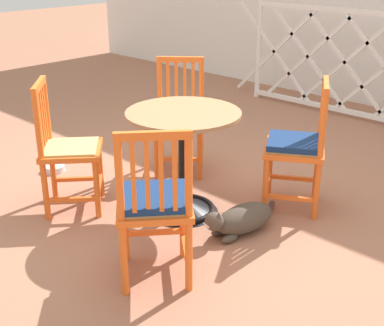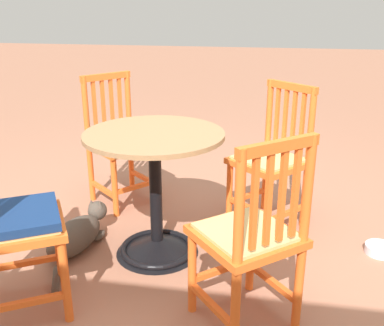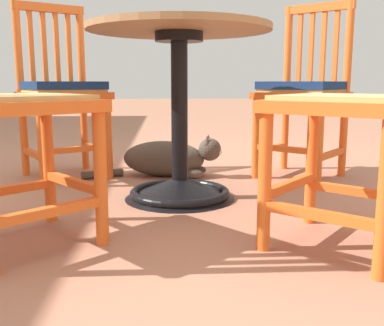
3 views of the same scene
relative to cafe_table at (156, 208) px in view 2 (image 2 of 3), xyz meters
name	(u,v)px [view 2 (image 2 of 3)]	position (x,y,z in m)	size (l,w,h in m)	color
ground_plane	(170,259)	(-0.09, 0.06, -0.28)	(24.00, 24.00, 0.00)	#A36B51
cafe_table	(156,208)	(0.00, 0.00, 0.00)	(0.76, 0.76, 0.73)	black
orange_chair_near_fence	(272,161)	(-0.63, -0.49, 0.15)	(0.56, 0.56, 0.91)	orange
orange_chair_facing_out	(120,142)	(0.43, -0.67, 0.16)	(0.56, 0.56, 0.91)	orange
orange_chair_at_corner	(13,224)	(0.51, 0.60, 0.16)	(0.55, 0.55, 0.91)	orange
orange_chair_tucked_in	(250,239)	(-0.55, 0.52, 0.15)	(0.56, 0.56, 0.91)	orange
tabby_cat	(78,234)	(0.47, 0.04, -0.19)	(0.28, 0.75, 0.23)	#4C4238
pet_water_bowl	(380,249)	(-1.28, -0.22, -0.26)	(0.17, 0.17, 0.05)	silver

